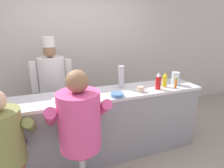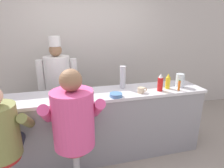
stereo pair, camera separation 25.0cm
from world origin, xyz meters
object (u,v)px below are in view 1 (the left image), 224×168
(hot_sauce_bottle_orange, at_px, (176,83))
(water_pitcher_clear, at_px, (175,78))
(breakfast_plate, at_px, (62,99))
(cup_stack_steel, at_px, (121,77))
(mustard_bottle_yellow, at_px, (165,80))
(cereal_bowl, at_px, (117,95))
(diner_seated_olive, at_px, (3,141))
(ketchup_bottle_red, at_px, (158,81))
(coffee_mug_tan, at_px, (141,89))
(diner_seated_pink, at_px, (79,122))
(cook_in_whites_near, at_px, (53,84))

(hot_sauce_bottle_orange, height_order, water_pitcher_clear, water_pitcher_clear)
(breakfast_plate, bearing_deg, cup_stack_steel, 11.45)
(mustard_bottle_yellow, xyz_separation_m, hot_sauce_bottle_orange, (0.11, -0.11, -0.03))
(cereal_bowl, relative_size, diner_seated_olive, 0.12)
(ketchup_bottle_red, height_order, coffee_mug_tan, ketchup_bottle_red)
(cup_stack_steel, bearing_deg, diner_seated_pink, -139.59)
(ketchup_bottle_red, bearing_deg, diner_seated_pink, -162.18)
(cup_stack_steel, distance_m, diner_seated_pink, 1.02)
(ketchup_bottle_red, distance_m, cereal_bowl, 0.66)
(ketchup_bottle_red, relative_size, cereal_bowl, 1.50)
(water_pitcher_clear, bearing_deg, coffee_mug_tan, -170.92)
(mustard_bottle_yellow, bearing_deg, water_pitcher_clear, 7.14)
(water_pitcher_clear, relative_size, coffee_mug_tan, 1.44)
(water_pitcher_clear, bearing_deg, diner_seated_pink, -163.10)
(water_pitcher_clear, bearing_deg, mustard_bottle_yellow, -172.86)
(cereal_bowl, bearing_deg, diner_seated_pink, -149.79)
(breakfast_plate, bearing_deg, diner_seated_olive, -141.74)
(diner_seated_olive, xyz_separation_m, diner_seated_pink, (0.70, 0.01, 0.05))
(hot_sauce_bottle_orange, relative_size, breakfast_plate, 0.61)
(diner_seated_pink, bearing_deg, hot_sauce_bottle_orange, 12.92)
(breakfast_plate, height_order, cereal_bowl, breakfast_plate)
(cook_in_whites_near, bearing_deg, ketchup_bottle_red, -35.15)
(ketchup_bottle_red, height_order, breakfast_plate, ketchup_bottle_red)
(ketchup_bottle_red, bearing_deg, cup_stack_steel, 151.77)
(cereal_bowl, relative_size, diner_seated_pink, 0.11)
(ketchup_bottle_red, distance_m, coffee_mug_tan, 0.29)
(water_pitcher_clear, bearing_deg, breakfast_plate, -179.47)
(hot_sauce_bottle_orange, height_order, cup_stack_steel, cup_stack_steel)
(hot_sauce_bottle_orange, height_order, cook_in_whites_near, cook_in_whites_near)
(coffee_mug_tan, bearing_deg, cup_stack_steel, 124.27)
(diner_seated_pink, bearing_deg, diner_seated_olive, -179.50)
(cup_stack_steel, xyz_separation_m, cook_in_whites_near, (-0.92, 0.72, -0.22))
(hot_sauce_bottle_orange, relative_size, cup_stack_steel, 0.46)
(water_pitcher_clear, bearing_deg, hot_sauce_bottle_orange, -125.47)
(diner_seated_olive, bearing_deg, water_pitcher_clear, 12.01)
(coffee_mug_tan, bearing_deg, cook_in_whites_near, 138.04)
(water_pitcher_clear, bearing_deg, cook_in_whites_near, 153.22)
(ketchup_bottle_red, bearing_deg, coffee_mug_tan, -177.21)
(cup_stack_steel, bearing_deg, cereal_bowl, -121.22)
(mustard_bottle_yellow, xyz_separation_m, diner_seated_olive, (-2.07, -0.46, -0.25))
(coffee_mug_tan, relative_size, diner_seated_pink, 0.09)
(hot_sauce_bottle_orange, bearing_deg, diner_seated_olive, -171.01)
(mustard_bottle_yellow, height_order, diner_seated_pink, diner_seated_pink)
(cup_stack_steel, relative_size, diner_seated_olive, 0.24)
(hot_sauce_bottle_orange, height_order, coffee_mug_tan, hot_sauce_bottle_orange)
(breakfast_plate, xyz_separation_m, cook_in_whites_near, (-0.06, 0.90, -0.07))
(water_pitcher_clear, bearing_deg, cereal_bowl, -171.43)
(mustard_bottle_yellow, height_order, coffee_mug_tan, mustard_bottle_yellow)
(cup_stack_steel, xyz_separation_m, diner_seated_olive, (-1.45, -0.64, -0.31))
(ketchup_bottle_red, height_order, hot_sauce_bottle_orange, ketchup_bottle_red)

